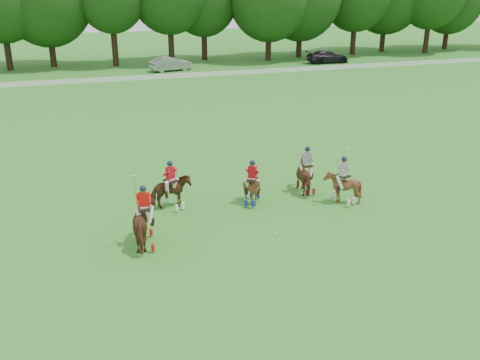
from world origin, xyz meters
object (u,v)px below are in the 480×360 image
object	(u,v)px
polo_red_c	(252,189)
polo_ball	(275,234)
car_mid	(171,64)
car_right	(327,57)
polo_stripe_b	(342,187)
polo_red_b	(171,192)
polo_red_a	(145,224)
polo_stripe_a	(306,176)

from	to	relation	value
polo_red_c	polo_ball	bearing A→B (deg)	-92.44
car_mid	polo_red_c	bearing A→B (deg)	162.04
car_right	polo_stripe_b	distance (m)	43.17
polo_red_b	polo_stripe_b	size ratio (longest dim) A/B	0.80
car_right	polo_red_b	distance (m)	45.47
polo_red_a	polo_red_b	xyz separation A→B (m)	(1.61, 3.26, -0.13)
polo_stripe_b	polo_ball	world-z (taller)	polo_stripe_b
car_mid	car_right	world-z (taller)	car_mid
polo_ball	polo_stripe_b	bearing A→B (deg)	27.65
car_right	polo_red_c	xyz separation A→B (m)	(-22.46, -37.88, -0.01)
polo_stripe_a	car_right	bearing A→B (deg)	62.38
polo_stripe_a	polo_red_c	bearing A→B (deg)	-168.49
polo_red_c	polo_ball	size ratio (longest dim) A/B	23.39
polo_red_b	polo_stripe_a	bearing A→B (deg)	-0.29
car_mid	polo_stripe_b	size ratio (longest dim) A/B	1.68
polo_red_a	polo_ball	distance (m)	5.21
polo_red_a	polo_stripe_a	xyz separation A→B (m)	(8.20, 3.23, -0.09)
polo_red_b	polo_red_c	distance (m)	3.68
polo_red_a	polo_ball	size ratio (longest dim) A/B	33.66
polo_red_c	polo_stripe_a	distance (m)	3.02
polo_red_a	polo_red_b	bearing A→B (deg)	63.72
polo_red_b	polo_stripe_b	xyz separation A→B (m)	(7.60, -1.77, 0.01)
car_right	polo_red_c	size ratio (longest dim) A/B	2.44
polo_red_c	polo_red_b	bearing A→B (deg)	170.04
car_mid	polo_stripe_a	xyz separation A→B (m)	(-0.37, -37.27, 0.06)
polo_red_b	polo_stripe_a	world-z (taller)	polo_stripe_a
polo_red_c	polo_stripe_b	xyz separation A→B (m)	(3.98, -1.14, 0.06)
car_mid	polo_red_c	distance (m)	38.02
car_mid	polo_stripe_b	world-z (taller)	polo_stripe_b
polo_red_c	polo_stripe_a	bearing A→B (deg)	11.51
polo_stripe_a	polo_red_a	bearing A→B (deg)	-158.49
car_right	polo_red_a	distance (m)	49.07
polo_red_b	polo_stripe_b	world-z (taller)	polo_stripe_b
car_right	polo_red_c	bearing A→B (deg)	150.39
polo_red_b	polo_stripe_a	distance (m)	6.58
polo_red_b	polo_red_c	xyz separation A→B (m)	(3.63, -0.64, -0.06)
polo_red_c	polo_ball	xyz separation A→B (m)	(-0.14, -3.30, -0.69)
polo_ball	polo_stripe_a	bearing A→B (deg)	51.52
polo_stripe_a	polo_stripe_b	distance (m)	2.02
polo_red_c	polo_stripe_b	bearing A→B (deg)	-15.95
polo_red_a	polo_stripe_b	distance (m)	9.34
polo_red_a	car_right	bearing A→B (deg)	55.63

